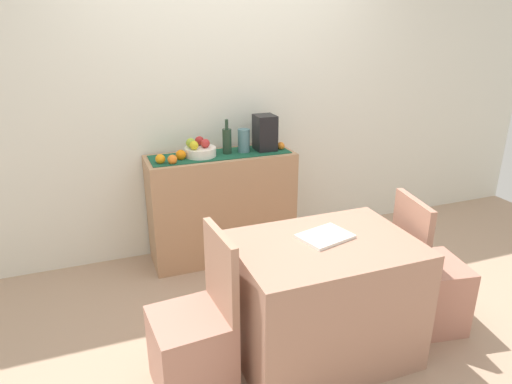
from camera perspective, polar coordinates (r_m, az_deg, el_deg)
The scene contains 20 objects.
ground_plane at distance 3.29m, azimuth 3.06°, elevation -14.67°, with size 6.40×6.40×0.02m, color tan.
room_wall_rear at distance 3.83m, azimuth -3.80°, elevation 12.51°, with size 6.40×0.06×2.70m, color silver.
sideboard_console at distance 3.79m, azimuth -4.28°, elevation -1.81°, with size 1.18×0.42×0.89m, color tan.
table_runner at distance 3.64m, azimuth -4.47°, elevation 4.71°, with size 1.11×0.32×0.01m, color #174F36.
fruit_bowl at distance 3.59m, azimuth -6.97°, elevation 5.02°, with size 0.24×0.24×0.07m, color white.
apple_rear at distance 3.64m, azimuth -7.09°, elevation 6.39°, with size 0.07×0.07×0.07m, color #A92726.
apple_front at distance 3.52m, azimuth -7.76°, elevation 5.81°, with size 0.07×0.07×0.07m, color gold.
apple_upper at distance 3.56m, azimuth -6.36°, elevation 6.07°, with size 0.07×0.07×0.07m, color #B82E2D.
apple_right at distance 3.58m, azimuth -8.16°, elevation 6.10°, with size 0.07×0.07×0.07m, color #8EAD31.
wine_bottle at distance 3.63m, azimuth -3.65°, elevation 6.40°, with size 0.07×0.07×0.28m.
coffee_maker at distance 3.73m, azimuth 1.12°, elevation 7.40°, with size 0.16×0.18×0.29m, color black.
ceramic_vase at distance 3.68m, azimuth -1.53°, elevation 6.41°, with size 0.10×0.10×0.19m, color slate.
orange_loose_far at distance 3.46m, azimuth -11.89°, elevation 4.06°, with size 0.07×0.07×0.07m, color orange.
orange_loose_mid at distance 3.53m, azimuth -9.39°, elevation 4.60°, with size 0.08×0.08×0.08m, color orange.
orange_loose_end at distance 3.78m, azimuth 3.12°, elevation 5.78°, with size 0.06×0.06×0.06m, color orange.
orange_loose_near_bowl at distance 3.44m, azimuth -10.42°, elevation 4.02°, with size 0.07×0.07×0.07m, color orange.
dining_table at distance 2.75m, azimuth 8.33°, elevation -13.13°, with size 1.01×0.72×0.74m, color #A87B65.
open_book at distance 2.61m, azimuth 8.65°, elevation -5.50°, with size 0.28×0.21×0.02m, color white.
chair_near_window at distance 2.59m, azimuth -7.72°, elevation -18.42°, with size 0.43×0.43×0.90m.
chair_by_corner at distance 3.21m, azimuth 20.57°, elevation -11.25°, with size 0.46×0.46×0.90m.
Camera 1 is at (-1.11, -2.44, 1.89)m, focal length 31.98 mm.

